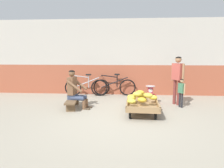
{
  "coord_description": "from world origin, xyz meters",
  "views": [
    {
      "loc": [
        0.14,
        -4.45,
        1.59
      ],
      "look_at": [
        -0.25,
        0.93,
        0.75
      ],
      "focal_mm": 30.32,
      "sensor_mm": 36.0,
      "label": 1
    }
  ],
  "objects_px": {
    "low_bench": "(73,101)",
    "customer_adult": "(178,75)",
    "bicycle_near_left": "(86,87)",
    "plastic_crate": "(150,99)",
    "customer_child": "(181,90)",
    "bicycle_far_left": "(114,87)",
    "vendor_seated": "(75,89)",
    "weighing_scale": "(150,90)",
    "banana_cart": "(142,104)"
  },
  "relations": [
    {
      "from": "bicycle_near_left",
      "to": "customer_adult",
      "type": "height_order",
      "value": "customer_adult"
    },
    {
      "from": "customer_child",
      "to": "vendor_seated",
      "type": "bearing_deg",
      "value": -174.92
    },
    {
      "from": "banana_cart",
      "to": "bicycle_near_left",
      "type": "bearing_deg",
      "value": 134.16
    },
    {
      "from": "plastic_crate",
      "to": "customer_child",
      "type": "relative_size",
      "value": 0.42
    },
    {
      "from": "bicycle_far_left",
      "to": "customer_adult",
      "type": "relative_size",
      "value": 1.09
    },
    {
      "from": "plastic_crate",
      "to": "customer_adult",
      "type": "relative_size",
      "value": 0.24
    },
    {
      "from": "banana_cart",
      "to": "weighing_scale",
      "type": "xyz_separation_m",
      "value": [
        0.35,
        1.0,
        0.21
      ]
    },
    {
      "from": "bicycle_far_left",
      "to": "vendor_seated",
      "type": "bearing_deg",
      "value": -120.2
    },
    {
      "from": "vendor_seated",
      "to": "weighing_scale",
      "type": "xyz_separation_m",
      "value": [
        2.3,
        0.64,
        -0.11
      ]
    },
    {
      "from": "low_bench",
      "to": "weighing_scale",
      "type": "height_order",
      "value": "weighing_scale"
    },
    {
      "from": "low_bench",
      "to": "bicycle_far_left",
      "type": "distance_m",
      "value": 2.16
    },
    {
      "from": "plastic_crate",
      "to": "customer_child",
      "type": "distance_m",
      "value": 1.02
    },
    {
      "from": "weighing_scale",
      "to": "customer_child",
      "type": "height_order",
      "value": "customer_child"
    },
    {
      "from": "customer_child",
      "to": "plastic_crate",
      "type": "bearing_deg",
      "value": 157.69
    },
    {
      "from": "banana_cart",
      "to": "low_bench",
      "type": "height_order",
      "value": "banana_cart"
    },
    {
      "from": "bicycle_near_left",
      "to": "bicycle_far_left",
      "type": "bearing_deg",
      "value": 7.82
    },
    {
      "from": "plastic_crate",
      "to": "weighing_scale",
      "type": "height_order",
      "value": "weighing_scale"
    },
    {
      "from": "plastic_crate",
      "to": "weighing_scale",
      "type": "distance_m",
      "value": 0.3
    },
    {
      "from": "bicycle_far_left",
      "to": "customer_child",
      "type": "xyz_separation_m",
      "value": [
        2.11,
        -1.55,
        0.18
      ]
    },
    {
      "from": "weighing_scale",
      "to": "customer_child",
      "type": "distance_m",
      "value": 0.95
    },
    {
      "from": "weighing_scale",
      "to": "customer_adult",
      "type": "relative_size",
      "value": 0.2
    },
    {
      "from": "low_bench",
      "to": "bicycle_far_left",
      "type": "height_order",
      "value": "bicycle_far_left"
    },
    {
      "from": "banana_cart",
      "to": "customer_child",
      "type": "relative_size",
      "value": 1.71
    },
    {
      "from": "low_bench",
      "to": "bicycle_near_left",
      "type": "height_order",
      "value": "bicycle_near_left"
    },
    {
      "from": "low_bench",
      "to": "plastic_crate",
      "type": "xyz_separation_m",
      "value": [
        2.39,
        0.63,
        -0.05
      ]
    },
    {
      "from": "vendor_seated",
      "to": "bicycle_near_left",
      "type": "bearing_deg",
      "value": 90.82
    },
    {
      "from": "plastic_crate",
      "to": "vendor_seated",
      "type": "bearing_deg",
      "value": -164.4
    },
    {
      "from": "banana_cart",
      "to": "customer_adult",
      "type": "relative_size",
      "value": 0.97
    },
    {
      "from": "vendor_seated",
      "to": "low_bench",
      "type": "bearing_deg",
      "value": 170.78
    },
    {
      "from": "bicycle_near_left",
      "to": "customer_child",
      "type": "bearing_deg",
      "value": -23.6
    },
    {
      "from": "banana_cart",
      "to": "customer_adult",
      "type": "height_order",
      "value": "customer_adult"
    },
    {
      "from": "banana_cart",
      "to": "weighing_scale",
      "type": "relative_size",
      "value": 4.93
    },
    {
      "from": "low_bench",
      "to": "customer_child",
      "type": "relative_size",
      "value": 1.3
    },
    {
      "from": "low_bench",
      "to": "bicycle_near_left",
      "type": "distance_m",
      "value": 1.68
    },
    {
      "from": "low_bench",
      "to": "plastic_crate",
      "type": "height_order",
      "value": "plastic_crate"
    },
    {
      "from": "banana_cart",
      "to": "bicycle_far_left",
      "type": "height_order",
      "value": "bicycle_far_left"
    },
    {
      "from": "plastic_crate",
      "to": "weighing_scale",
      "type": "bearing_deg",
      "value": -90.0
    },
    {
      "from": "weighing_scale",
      "to": "customer_adult",
      "type": "height_order",
      "value": "customer_adult"
    },
    {
      "from": "bicycle_far_left",
      "to": "customer_child",
      "type": "distance_m",
      "value": 2.63
    },
    {
      "from": "low_bench",
      "to": "customer_adult",
      "type": "relative_size",
      "value": 0.74
    },
    {
      "from": "customer_adult",
      "to": "customer_child",
      "type": "xyz_separation_m",
      "value": [
        0.05,
        -0.33,
        -0.42
      ]
    },
    {
      "from": "banana_cart",
      "to": "weighing_scale",
      "type": "distance_m",
      "value": 1.08
    },
    {
      "from": "low_bench",
      "to": "plastic_crate",
      "type": "bearing_deg",
      "value": 14.75
    },
    {
      "from": "customer_adult",
      "to": "customer_child",
      "type": "bearing_deg",
      "value": -81.93
    },
    {
      "from": "low_bench",
      "to": "vendor_seated",
      "type": "distance_m",
      "value": 0.38
    },
    {
      "from": "customer_adult",
      "to": "bicycle_near_left",
      "type": "bearing_deg",
      "value": 161.31
    },
    {
      "from": "bicycle_far_left",
      "to": "low_bench",
      "type": "bearing_deg",
      "value": -122.39
    },
    {
      "from": "weighing_scale",
      "to": "bicycle_far_left",
      "type": "bearing_deg",
      "value": 136.06
    },
    {
      "from": "vendor_seated",
      "to": "bicycle_far_left",
      "type": "relative_size",
      "value": 0.69
    },
    {
      "from": "low_bench",
      "to": "vendor_seated",
      "type": "bearing_deg",
      "value": -9.22
    }
  ]
}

